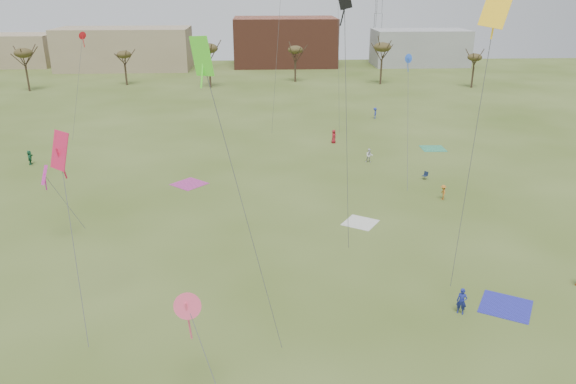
{
  "coord_description": "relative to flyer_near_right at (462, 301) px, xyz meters",
  "views": [
    {
      "loc": [
        -2.12,
        -27.46,
        20.58
      ],
      "look_at": [
        0.0,
        12.0,
        5.5
      ],
      "focal_mm": 34.48,
      "sensor_mm": 36.0,
      "label": 1
    }
  ],
  "objects": [
    {
      "name": "spectator_mid_e",
      "position": [
        0.17,
        32.75,
        -0.06
      ],
      "size": [
        0.91,
        0.76,
        1.72
      ],
      "primitive_type": "imported",
      "rotation": [
        0.0,
        0.0,
        6.15
      ],
      "color": "silver",
      "rests_on": "ground"
    },
    {
      "name": "kites_aloft",
      "position": [
        -8.63,
        19.94,
        17.35
      ],
      "size": [
        64.81,
        59.26,
        25.4
      ],
      "color": "#C5173F",
      "rests_on": "ground"
    },
    {
      "name": "building_grey",
      "position": [
        29.02,
        114.76,
        3.58
      ],
      "size": [
        24.0,
        12.0,
        9.0
      ],
      "primitive_type": "cube",
      "color": "gray",
      "rests_on": "ground"
    },
    {
      "name": "flyer_far_a",
      "position": [
        -40.62,
        34.18,
        -0.05
      ],
      "size": [
        0.77,
        1.67,
        1.73
      ],
      "primitive_type": "imported",
      "rotation": [
        0.0,
        0.0,
        1.74
      ],
      "color": "#236941",
      "rests_on": "ground"
    },
    {
      "name": "building_tan_west",
      "position": [
        -75.98,
        118.76,
        3.08
      ],
      "size": [
        20.0,
        12.0,
        8.0
      ],
      "primitive_type": "cube",
      "color": "#937F60",
      "rests_on": "ground"
    },
    {
      "name": "camp_chair_right",
      "position": [
        5.19,
        26.29,
        -0.66
      ],
      "size": [
        0.74,
        0.73,
        0.87
      ],
      "rotation": [
        0.0,
        0.0,
        5.41
      ],
      "color": "#131D35",
      "rests_on": "ground"
    },
    {
      "name": "flyer_far_b",
      "position": [
        -3.0,
        41.56,
        0.01
      ],
      "size": [
        0.9,
        1.07,
        1.85
      ],
      "primitive_type": "imported",
      "rotation": [
        0.0,
        0.0,
        1.15
      ],
      "color": "maroon",
      "rests_on": "ground"
    },
    {
      "name": "building_tan",
      "position": [
        -45.98,
        111.76,
        4.08
      ],
      "size": [
        32.0,
        14.0,
        10.0
      ],
      "primitive_type": "cube",
      "color": "#937F60",
      "rests_on": "ground"
    },
    {
      "name": "flyer_mid_b",
      "position": [
        5.26,
        20.25,
        -0.15
      ],
      "size": [
        0.64,
        1.03,
        1.53
      ],
      "primitive_type": "imported",
      "rotation": [
        0.0,
        0.0,
        4.64
      ],
      "color": "#B66C22",
      "rests_on": "ground"
    },
    {
      "name": "blanket_olive",
      "position": [
        9.73,
        38.11,
        -0.91
      ],
      "size": [
        3.12,
        3.12,
        0.03
      ],
      "primitive_type": "cube",
      "rotation": [
        0.0,
        0.0,
        1.54
      ],
      "color": "#359268",
      "rests_on": "ground"
    },
    {
      "name": "ground",
      "position": [
        -10.98,
        -3.24,
        -0.92
      ],
      "size": [
        260.0,
        260.0,
        0.0
      ],
      "primitive_type": "plane",
      "color": "#3B4F18",
      "rests_on": "ground"
    },
    {
      "name": "blanket_cream",
      "position": [
        -4.04,
        14.93,
        -0.91
      ],
      "size": [
        3.8,
        3.8,
        0.03
      ],
      "primitive_type": "cube",
      "rotation": [
        0.0,
        0.0,
        2.56
      ],
      "color": "silver",
      "rests_on": "ground"
    },
    {
      "name": "tree_line",
      "position": [
        -13.83,
        75.88,
        6.17
      ],
      "size": [
        117.44,
        49.32,
        8.91
      ],
      "color": "#3A2B1E",
      "rests_on": "ground"
    },
    {
      "name": "blanket_plum",
      "position": [
        -20.79,
        26.14,
        -0.91
      ],
      "size": [
        4.39,
        4.39,
        0.03
      ],
      "primitive_type": "cube",
      "rotation": [
        0.0,
        0.0,
        0.83
      ],
      "color": "#B33789",
      "rests_on": "ground"
    },
    {
      "name": "blanket_blue",
      "position": [
        3.35,
        0.62,
        -0.91
      ],
      "size": [
        4.38,
        4.38,
        0.03
      ],
      "primitive_type": "cube",
      "rotation": [
        0.0,
        0.0,
        2.61
      ],
      "color": "#2729A9",
      "rests_on": "ground"
    },
    {
      "name": "building_brick",
      "position": [
        -5.98,
        116.76,
        5.08
      ],
      "size": [
        26.0,
        16.0,
        12.0
      ],
      "primitive_type": "cube",
      "color": "brown",
      "rests_on": "ground"
    },
    {
      "name": "flyer_far_c",
      "position": [
        5.5,
        55.61,
        -0.05
      ],
      "size": [
        0.88,
        1.23,
        1.73
      ],
      "primitive_type": "imported",
      "rotation": [
        0.0,
        0.0,
        4.48
      ],
      "color": "navy",
      "rests_on": "ground"
    },
    {
      "name": "flyer_near_right",
      "position": [
        0.0,
        0.0,
        0.0
      ],
      "size": [
        0.8,
        0.71,
        1.83
      ],
      "primitive_type": "imported",
      "rotation": [
        0.0,
        0.0,
        5.76
      ],
      "color": "navy",
      "rests_on": "ground"
    }
  ]
}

